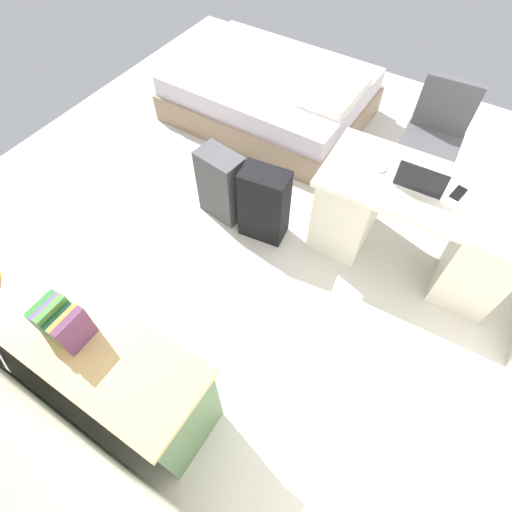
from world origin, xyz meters
TOP-DOWN VIEW (x-y plane):
  - ground_plane at (0.00, 0.00)m, footprint 5.33×5.33m
  - desk at (-1.04, -0.19)m, footprint 1.47×0.74m
  - office_chair at (-0.85, -1.06)m, footprint 0.52×0.52m
  - credenza at (0.33, 1.78)m, footprint 1.80×0.48m
  - bed at (0.78, -1.20)m, footprint 1.91×1.41m
  - suitcase_black at (0.01, 0.18)m, footprint 0.39×0.27m
  - suitcase_spare_grey at (0.42, 0.17)m, footprint 0.39×0.26m
  - laptop at (-0.96, -0.16)m, footprint 0.32×0.24m
  - computer_mouse at (-0.69, -0.19)m, footprint 0.07×0.10m
  - cell_phone_near_laptop at (-1.20, -0.24)m, footprint 0.09×0.15m
  - book_row at (0.18, 1.78)m, footprint 0.24×0.17m

SIDE VIEW (x-z plane):
  - ground_plane at x=0.00m, z-range 0.00..0.00m
  - bed at x=0.78m, z-range -0.05..0.53m
  - suitcase_spare_grey at x=0.42m, z-range 0.00..0.62m
  - suitcase_black at x=0.01m, z-range 0.00..0.65m
  - credenza at x=0.33m, z-range 0.00..0.77m
  - desk at x=-1.04m, z-range 0.02..0.77m
  - office_chair at x=-0.85m, z-range -0.05..0.89m
  - cell_phone_near_laptop at x=-1.20m, z-range 0.76..0.76m
  - computer_mouse at x=-0.69m, z-range 0.76..0.78m
  - laptop at x=-0.96m, z-range 0.70..0.91m
  - book_row at x=0.18m, z-range 0.76..0.99m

